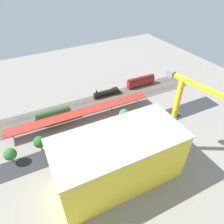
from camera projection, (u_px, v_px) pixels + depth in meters
ground_plane at (98, 133)px, 88.07m from camera, size 204.74×204.74×0.00m
rail_bed at (80, 108)px, 102.54m from camera, size 128.50×20.57×0.01m
street_asphalt at (102, 139)px, 85.39m from camera, size 128.24×14.77×0.01m
track_rails at (80, 108)px, 102.43m from camera, size 127.84×14.15×0.12m
platform_canopy_near at (82, 112)px, 92.88m from camera, size 67.12×8.31×4.43m
locomotive at (107, 93)px, 110.48m from camera, size 15.69×3.16×4.83m
passenger_coach at (141, 81)px, 117.92m from camera, size 17.37×3.64×5.82m
freight_coach_far at (53, 115)px, 92.84m from camera, size 16.34×3.73×6.32m
parked_car_0 at (175, 115)px, 97.01m from camera, size 4.07×1.87×1.72m
parked_car_1 at (161, 121)px, 93.36m from camera, size 4.29×2.27×1.65m
parked_car_2 at (149, 126)px, 90.63m from camera, size 4.27×1.90×1.55m
parked_car_3 at (133, 131)px, 87.90m from camera, size 4.49×1.98×1.72m
parked_car_4 at (118, 137)px, 85.03m from camera, size 4.69×2.22×1.67m
parked_car_5 at (103, 144)px, 82.05m from camera, size 4.35×2.06×1.71m
construction_building at (118, 159)px, 65.32m from camera, size 41.14×20.38×18.50m
construction_roof_slab at (119, 138)px, 59.51m from camera, size 41.77×21.01×0.40m
tower_crane at (180, 113)px, 68.69m from camera, size 6.26×25.30×32.00m
box_truck_0 at (66, 159)px, 74.81m from camera, size 8.61×2.60×3.34m
box_truck_1 at (74, 155)px, 76.54m from camera, size 9.52×2.96×3.41m
box_truck_2 at (105, 143)px, 80.93m from camera, size 9.61×2.70×3.57m
street_tree_0 at (124, 114)px, 90.11m from camera, size 4.53×4.53×7.57m
street_tree_1 at (10, 154)px, 73.23m from camera, size 4.56×4.56×6.63m
street_tree_2 at (40, 142)px, 77.60m from camera, size 4.66×4.66×7.00m
traffic_light at (84, 148)px, 75.97m from camera, size 0.50×0.36×6.19m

